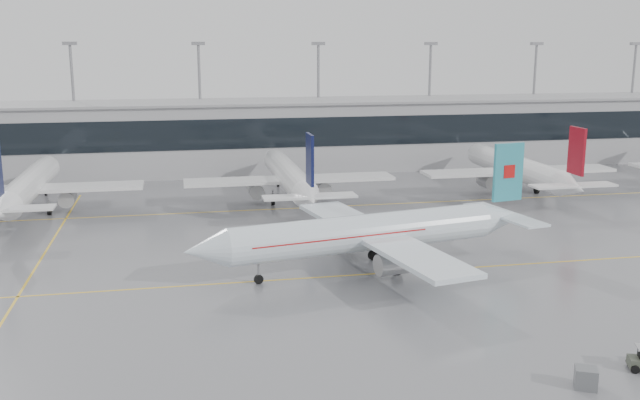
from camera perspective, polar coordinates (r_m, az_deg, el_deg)
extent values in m
plane|color=slate|center=(69.83, 1.96, -6.07)|extent=(320.00, 320.00, 0.00)
cube|color=yellow|center=(69.83, 1.96, -6.07)|extent=(120.00, 0.25, 0.01)
cube|color=yellow|center=(98.20, -2.08, -0.66)|extent=(120.00, 0.25, 0.01)
cube|color=yellow|center=(83.71, -21.05, -3.78)|extent=(0.25, 60.00, 0.01)
cube|color=#9B9B9E|center=(128.39, -4.44, 5.09)|extent=(180.00, 15.00, 12.00)
cube|color=black|center=(120.78, -4.01, 5.36)|extent=(180.00, 0.20, 5.00)
cube|color=gray|center=(127.77, -4.49, 7.85)|extent=(182.00, 16.00, 0.40)
cylinder|color=gray|center=(134.06, -19.05, 6.91)|extent=(0.50, 0.50, 22.00)
cube|color=gray|center=(133.61, -19.39, 11.74)|extent=(2.40, 1.00, 0.60)
cylinder|color=gray|center=(132.99, -9.55, 7.37)|extent=(0.50, 0.50, 22.00)
cube|color=gray|center=(132.53, -9.73, 12.24)|extent=(2.40, 1.00, 0.60)
cylinder|color=gray|center=(135.52, -0.13, 7.63)|extent=(0.50, 0.50, 22.00)
cube|color=gray|center=(135.07, -0.14, 12.41)|extent=(2.40, 1.00, 0.60)
cylinder|color=gray|center=(141.47, 8.72, 7.68)|extent=(0.50, 0.50, 22.00)
cube|color=gray|center=(141.04, 8.87, 12.26)|extent=(2.40, 1.00, 0.60)
cylinder|color=gray|center=(150.43, 16.69, 7.58)|extent=(0.50, 0.50, 22.00)
cube|color=gray|center=(150.03, 16.95, 11.88)|extent=(2.40, 1.00, 0.60)
cylinder|color=gray|center=(161.91, 23.64, 7.37)|extent=(0.50, 0.50, 22.00)
cube|color=gray|center=(161.53, 23.98, 11.36)|extent=(2.40, 1.00, 0.60)
cylinder|color=silver|center=(70.50, 3.47, -2.64)|extent=(27.93, 8.97, 3.64)
cone|color=silver|center=(65.31, -9.17, -3.99)|extent=(4.63, 4.35, 3.64)
cone|color=silver|center=(79.07, 14.40, -1.36)|extent=(6.20, 4.66, 3.64)
cube|color=silver|center=(71.26, 4.55, -2.83)|extent=(10.75, 30.47, 0.45)
cube|color=silver|center=(79.12, 14.53, -1.14)|extent=(5.00, 11.89, 0.25)
cube|color=teal|center=(78.33, 14.82, 2.17)|extent=(3.60, 1.04, 6.21)
cylinder|color=#9C9C9D|center=(67.38, 6.02, -5.08)|extent=(3.94, 2.76, 2.10)
cylinder|color=#9C9C9D|center=(75.59, 2.54, -3.09)|extent=(3.94, 2.76, 2.10)
cylinder|color=gray|center=(67.34, -4.94, -5.70)|extent=(0.20, 0.20, 1.58)
cylinder|color=black|center=(67.59, -4.93, -6.34)|extent=(0.94, 0.47, 0.90)
cylinder|color=gray|center=(70.09, 6.23, -4.91)|extent=(0.24, 0.24, 1.58)
cylinder|color=black|center=(70.33, 6.21, -5.53)|extent=(1.17, 0.66, 1.10)
cylinder|color=gray|center=(74.49, 4.30, -3.84)|extent=(0.24, 0.24, 1.58)
cylinder|color=black|center=(74.71, 4.29, -4.42)|extent=(1.17, 0.66, 1.10)
cube|color=#B70F0F|center=(78.32, 14.83, 2.24)|extent=(1.46, 0.71, 1.40)
cube|color=#B70F0F|center=(69.22, 1.24, -2.73)|extent=(18.37, 7.11, 0.12)
cylinder|color=white|center=(102.97, -22.18, 1.19)|extent=(3.59, 27.36, 3.59)
cone|color=white|center=(118.19, -20.82, 2.62)|extent=(3.59, 4.00, 3.59)
cone|color=white|center=(87.16, -24.11, -0.85)|extent=(3.59, 5.60, 3.59)
cube|color=white|center=(101.60, -22.31, 0.81)|extent=(29.64, 5.00, 0.45)
cube|color=white|center=(86.91, -24.15, -0.68)|extent=(11.40, 2.80, 0.25)
cylinder|color=#9C9C9D|center=(101.56, -19.54, 0.16)|extent=(2.10, 3.60, 2.10)
cylinder|color=gray|center=(113.76, -21.12, 0.93)|extent=(0.20, 0.20, 1.56)
cylinder|color=black|center=(113.91, -21.09, 0.55)|extent=(0.30, 0.90, 0.90)
cylinder|color=gray|center=(101.57, -23.76, -0.51)|extent=(0.24, 0.24, 1.56)
cylinder|color=black|center=(101.73, -23.72, -0.94)|extent=(0.45, 1.10, 1.10)
cylinder|color=gray|center=(100.57, -20.87, -0.39)|extent=(0.24, 0.24, 1.56)
cylinder|color=black|center=(100.73, -20.83, -0.82)|extent=(0.45, 1.10, 1.10)
cylinder|color=white|center=(102.28, -2.56, 2.03)|extent=(3.59, 27.36, 3.59)
cone|color=white|center=(117.58, -3.74, 3.36)|extent=(3.59, 4.00, 3.59)
cone|color=white|center=(86.34, -0.86, 0.12)|extent=(3.59, 5.60, 3.59)
cube|color=white|center=(100.89, -2.42, 1.66)|extent=(29.64, 5.00, 0.45)
cube|color=white|center=(86.08, -0.83, 0.29)|extent=(11.40, 2.80, 0.25)
cube|color=#0C1137|center=(85.06, -0.82, 3.27)|extent=(0.35, 3.60, 6.12)
cylinder|color=#9C9C9D|center=(101.04, -5.15, 0.77)|extent=(2.10, 3.60, 2.10)
cylinder|color=#9C9C9D|center=(102.50, 0.19, 0.98)|extent=(2.10, 3.60, 2.10)
cylinder|color=gray|center=(113.13, -3.38, 1.69)|extent=(0.20, 0.20, 1.56)
cylinder|color=black|center=(113.28, -3.38, 1.30)|extent=(0.30, 0.90, 0.90)
cylinder|color=gray|center=(99.96, -3.79, 0.33)|extent=(0.24, 0.24, 1.56)
cylinder|color=black|center=(100.12, -3.79, -0.11)|extent=(0.45, 1.10, 1.10)
cylinder|color=gray|center=(100.76, -0.86, 0.45)|extent=(0.24, 0.24, 1.56)
cylinder|color=black|center=(100.92, -0.86, 0.02)|extent=(0.45, 1.10, 1.10)
cylinder|color=white|center=(112.99, 15.28, 2.58)|extent=(3.59, 27.36, 3.59)
cone|color=white|center=(127.01, 12.13, 3.77)|extent=(3.59, 4.00, 3.59)
cone|color=white|center=(98.80, 19.52, 0.96)|extent=(3.59, 5.60, 3.59)
cube|color=white|center=(111.74, 15.61, 2.25)|extent=(29.64, 5.00, 0.45)
cube|color=white|center=(98.58, 19.60, 1.11)|extent=(11.40, 2.80, 0.25)
cube|color=maroon|center=(97.68, 19.85, 3.71)|extent=(0.35, 3.60, 6.12)
cylinder|color=#9C9C9D|center=(110.37, 13.23, 1.47)|extent=(2.10, 3.60, 2.10)
cylinder|color=#9C9C9D|center=(114.67, 17.60, 1.61)|extent=(2.10, 3.60, 2.10)
cylinder|color=gray|center=(122.91, 13.00, 2.24)|extent=(0.20, 0.20, 1.56)
cylinder|color=black|center=(123.04, 12.99, 1.88)|extent=(0.30, 0.90, 0.90)
cylinder|color=gray|center=(110.08, 14.57, 1.06)|extent=(0.24, 0.24, 1.56)
cylinder|color=black|center=(110.23, 14.55, 0.67)|extent=(0.45, 1.10, 1.10)
cylinder|color=gray|center=(112.43, 16.96, 1.15)|extent=(0.24, 0.24, 1.56)
cylinder|color=black|center=(112.58, 16.94, 0.77)|extent=(0.45, 1.10, 1.10)
cylinder|color=gray|center=(55.26, 24.08, -10.90)|extent=(0.08, 0.08, 0.88)
cylinder|color=black|center=(54.47, 23.90, -12.29)|extent=(0.62, 0.39, 0.59)
cylinder|color=black|center=(55.60, 23.57, -11.75)|extent=(0.62, 0.39, 0.59)
cube|color=slate|center=(51.01, 20.50, -13.19)|extent=(1.83, 1.78, 1.40)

